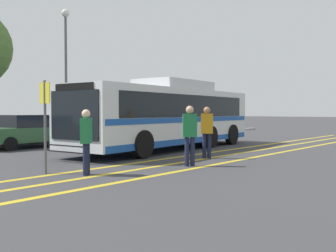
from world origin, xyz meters
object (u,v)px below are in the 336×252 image
(pedestrian_2, at_px, (190,132))
(pedestrian_0, at_px, (86,138))
(transit_bus, at_px, (168,115))
(street_lamp, at_px, (66,56))
(parked_car_2, at_px, (126,127))
(parked_car_1, at_px, (30,131))
(bus_stop_sign, at_px, (45,115))
(parked_car_3, at_px, (187,125))
(pedestrian_1, at_px, (207,129))

(pedestrian_2, bearing_deg, pedestrian_0, -151.63)
(transit_bus, height_order, street_lamp, street_lamp)
(pedestrian_0, height_order, pedestrian_2, pedestrian_2)
(transit_bus, distance_m, parked_car_2, 5.61)
(pedestrian_2, relative_size, street_lamp, 0.26)
(street_lamp, bearing_deg, parked_car_2, -29.58)
(pedestrian_0, bearing_deg, transit_bus, 165.82)
(parked_car_1, relative_size, bus_stop_sign, 1.86)
(bus_stop_sign, distance_m, street_lamp, 11.31)
(parked_car_1, bearing_deg, transit_bus, 34.13)
(transit_bus, distance_m, bus_stop_sign, 7.52)
(bus_stop_sign, bearing_deg, transit_bus, -80.90)
(street_lamp, bearing_deg, parked_car_3, -7.86)
(pedestrian_1, xyz_separation_m, street_lamp, (1.14, 9.92, 3.56))
(parked_car_3, distance_m, pedestrian_0, 17.27)
(bus_stop_sign, bearing_deg, pedestrian_2, -125.10)
(parked_car_2, relative_size, parked_car_3, 0.88)
(parked_car_3, relative_size, pedestrian_2, 2.75)
(street_lamp, bearing_deg, transit_bus, -85.09)
(parked_car_1, xyz_separation_m, pedestrian_1, (1.79, -8.58, 0.30))
(parked_car_3, relative_size, pedestrian_1, 2.76)
(parked_car_1, relative_size, street_lamp, 0.65)
(parked_car_2, bearing_deg, pedestrian_2, 147.12)
(parked_car_1, xyz_separation_m, parked_car_3, (11.90, 0.11, 0.00))
(transit_bus, distance_m, parked_car_1, 6.43)
(parked_car_3, bearing_deg, bus_stop_sign, 110.74)
(parked_car_1, xyz_separation_m, pedestrian_2, (-0.15, -9.30, 0.30))
(pedestrian_2, height_order, bus_stop_sign, bus_stop_sign)
(bus_stop_sign, bearing_deg, pedestrian_0, -156.71)
(bus_stop_sign, xyz_separation_m, street_lamp, (6.70, 8.59, 3.04))
(parked_car_1, bearing_deg, pedestrian_0, -20.38)
(pedestrian_0, distance_m, street_lamp, 11.96)
(transit_bus, xyz_separation_m, pedestrian_0, (-6.71, -2.91, -0.53))
(pedestrian_0, height_order, bus_stop_sign, bus_stop_sign)
(pedestrian_2, relative_size, bus_stop_sign, 0.74)
(bus_stop_sign, bearing_deg, pedestrian_1, -109.03)
(parked_car_2, xyz_separation_m, bus_stop_sign, (-9.55, -6.97, 0.78))
(parked_car_2, relative_size, bus_stop_sign, 1.78)
(parked_car_2, distance_m, street_lamp, 5.04)
(transit_bus, bearing_deg, pedestrian_0, 107.94)
(pedestrian_1, bearing_deg, bus_stop_sign, 41.48)
(parked_car_3, bearing_deg, street_lamp, 77.75)
(transit_bus, relative_size, bus_stop_sign, 4.50)
(street_lamp, bearing_deg, pedestrian_0, -122.59)
(parked_car_2, height_order, pedestrian_2, pedestrian_2)
(bus_stop_sign, bearing_deg, parked_car_3, -70.38)
(parked_car_1, relative_size, pedestrian_1, 2.54)
(parked_car_3, xyz_separation_m, street_lamp, (-8.97, 1.24, 3.85))
(pedestrian_1, xyz_separation_m, bus_stop_sign, (-5.56, 1.34, 0.52))
(transit_bus, relative_size, parked_car_2, 2.53)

